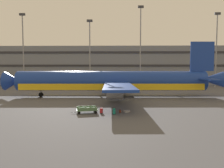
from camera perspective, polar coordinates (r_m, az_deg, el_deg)
ground_plane at (r=40.28m, az=0.71°, el=-3.89°), size 600.00×600.00×0.00m
terminal_structure at (r=83.52m, az=0.89°, el=4.86°), size 168.24×20.92×13.55m
airliner at (r=42.25m, az=0.44°, el=0.59°), size 43.47×35.14×10.95m
light_mast_left at (r=73.52m, az=-22.77°, el=9.67°), size 1.80×0.50×22.95m
light_mast_center_left at (r=67.82m, az=-5.98°, el=9.57°), size 1.80×0.50×20.90m
light_mast_center_right at (r=68.00m, az=7.65°, el=11.36°), size 1.80×0.50×25.08m
light_mast_right at (r=74.30m, az=26.25°, el=9.50°), size 1.80×0.50×22.92m
suitcase_laid_flat at (r=26.27m, az=0.60°, el=-7.27°), size 0.36×0.52×0.93m
suitcase_upright at (r=27.60m, az=3.95°, el=-7.29°), size 0.84×0.75×0.26m
suitcase_silver at (r=26.85m, az=-2.87°, el=-7.12°), size 0.38×0.44×0.87m
backpack_teal at (r=27.01m, az=2.22°, el=-7.34°), size 0.34×0.39×0.51m
baggage_cart at (r=27.11m, az=-6.75°, el=-6.88°), size 3.36×1.89×0.82m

